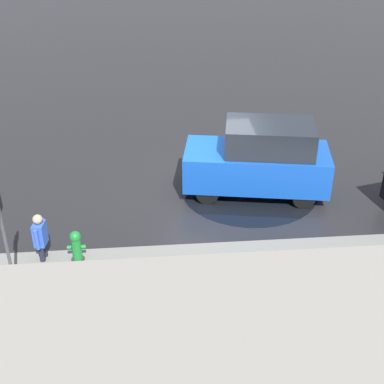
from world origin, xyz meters
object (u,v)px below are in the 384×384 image
object	(u,v)px
moving_hatchback	(260,159)
sign_post	(3,228)
pedestrian	(40,235)
fire_hydrant	(76,247)

from	to	relation	value
moving_hatchback	sign_post	xyz separation A→B (m)	(5.97, 3.69, 0.55)
moving_hatchback	sign_post	bearing A→B (deg)	31.71
moving_hatchback	pedestrian	bearing A→B (deg)	25.83
moving_hatchback	pedestrian	distance (m)	6.14
moving_hatchback	fire_hydrant	bearing A→B (deg)	30.40
fire_hydrant	moving_hatchback	bearing A→B (deg)	-149.60
fire_hydrant	sign_post	world-z (taller)	sign_post
sign_post	moving_hatchback	bearing A→B (deg)	-148.29
moving_hatchback	fire_hydrant	distance (m)	5.52
fire_hydrant	pedestrian	bearing A→B (deg)	-7.72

